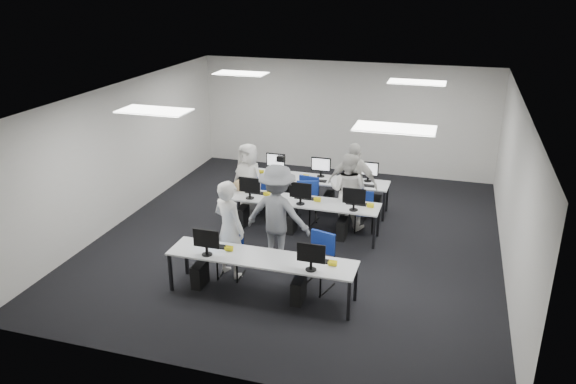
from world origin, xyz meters
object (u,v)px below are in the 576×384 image
(chair_2, at_px, (264,203))
(student_1, at_px, (348,191))
(chair_4, at_px, (364,219))
(student_3, at_px, (352,184))
(chair_0, at_px, (231,263))
(chair_7, at_px, (354,210))
(chair_5, at_px, (268,200))
(desk_front, at_px, (261,260))
(desk_mid, at_px, (303,203))
(photographer, at_px, (277,215))
(chair_6, at_px, (307,206))
(chair_3, at_px, (305,208))
(student_2, at_px, (248,179))
(student_0, at_px, (229,229))
(chair_1, at_px, (317,271))

(chair_2, bearing_deg, student_1, 14.89)
(chair_4, distance_m, student_3, 0.77)
(chair_0, distance_m, student_3, 3.38)
(chair_7, bearing_deg, chair_5, -178.87)
(desk_front, xyz_separation_m, student_1, (0.83, 3.20, 0.15))
(chair_0, bearing_deg, desk_mid, 67.41)
(chair_2, relative_size, photographer, 0.47)
(photographer, bearing_deg, chair_6, -85.53)
(chair_3, bearing_deg, student_2, -174.00)
(student_0, distance_m, student_1, 3.12)
(chair_6, bearing_deg, desk_mid, -97.73)
(chair_6, distance_m, student_1, 1.08)
(chair_5, distance_m, student_0, 3.07)
(desk_front, bearing_deg, student_1, 75.50)
(student_0, bearing_deg, chair_1, -156.01)
(chair_5, height_order, student_2, student_2)
(photographer, bearing_deg, desk_mid, -90.25)
(chair_0, relative_size, chair_3, 0.84)
(desk_mid, bearing_deg, chair_6, 98.24)
(chair_5, height_order, student_3, student_3)
(desk_mid, relative_size, chair_3, 3.25)
(chair_0, bearing_deg, chair_2, 93.70)
(chair_0, height_order, student_0, student_0)
(chair_2, distance_m, student_1, 1.99)
(chair_7, bearing_deg, chair_2, -171.65)
(chair_0, height_order, chair_2, chair_2)
(desk_mid, height_order, chair_4, chair_4)
(chair_4, xyz_separation_m, photographer, (-1.33, -1.87, 0.71))
(chair_4, distance_m, photographer, 2.40)
(chair_7, height_order, student_0, student_0)
(chair_6, distance_m, student_0, 2.95)
(student_0, relative_size, photographer, 0.94)
(desk_mid, xyz_separation_m, chair_1, (0.83, -2.07, -0.37))
(chair_1, bearing_deg, chair_5, 138.30)
(chair_1, relative_size, chair_4, 1.21)
(desk_front, xyz_separation_m, chair_0, (-0.75, 0.48, -0.42))
(student_3, bearing_deg, chair_2, -172.82)
(chair_4, bearing_deg, chair_5, 160.26)
(desk_mid, xyz_separation_m, photographer, (-0.12, -1.34, 0.28))
(chair_2, xyz_separation_m, chair_7, (2.03, 0.20, 0.00))
(chair_3, xyz_separation_m, chair_6, (0.00, 0.13, -0.00))
(chair_4, bearing_deg, student_3, 133.87)
(chair_0, height_order, chair_4, chair_0)
(chair_1, relative_size, chair_6, 1.01)
(chair_1, distance_m, chair_3, 2.84)
(student_3, bearing_deg, student_1, -109.24)
(chair_7, height_order, student_1, student_1)
(chair_2, relative_size, chair_6, 0.92)
(photographer, bearing_deg, student_3, -111.00)
(chair_2, bearing_deg, chair_1, -38.33)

